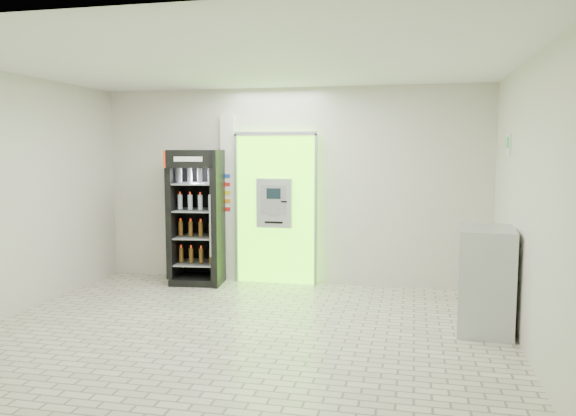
% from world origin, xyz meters
% --- Properties ---
extents(ground, '(6.00, 6.00, 0.00)m').
position_xyz_m(ground, '(0.00, 0.00, 0.00)').
color(ground, beige).
rests_on(ground, ground).
extents(room_shell, '(6.00, 6.00, 6.00)m').
position_xyz_m(room_shell, '(0.00, 0.00, 1.84)').
color(room_shell, beige).
rests_on(room_shell, ground).
extents(atm_assembly, '(1.30, 0.24, 2.33)m').
position_xyz_m(atm_assembly, '(-0.20, 2.41, 1.17)').
color(atm_assembly, '#67FF13').
rests_on(atm_assembly, ground).
extents(pillar, '(0.22, 0.11, 2.60)m').
position_xyz_m(pillar, '(-0.98, 2.45, 1.30)').
color(pillar, silver).
rests_on(pillar, ground).
extents(beverage_cooler, '(0.85, 0.79, 2.06)m').
position_xyz_m(beverage_cooler, '(-1.37, 2.16, 0.99)').
color(beverage_cooler, black).
rests_on(beverage_cooler, ground).
extents(steel_cabinet, '(0.67, 0.94, 1.18)m').
position_xyz_m(steel_cabinet, '(2.69, 0.69, 0.59)').
color(steel_cabinet, '#B3B5BB').
rests_on(steel_cabinet, ground).
extents(exit_sign, '(0.02, 0.22, 0.26)m').
position_xyz_m(exit_sign, '(2.99, 1.40, 2.12)').
color(exit_sign, white).
rests_on(exit_sign, room_shell).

